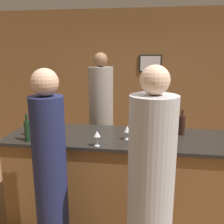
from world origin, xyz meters
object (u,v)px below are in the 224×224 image
at_px(bartender, 101,127).
at_px(wine_bottle_1, 182,125).
at_px(guest_1, 51,178).
at_px(wine_bottle_0, 27,130).
at_px(guest_0, 150,196).

xyz_separation_m(bartender, wine_bottle_1, (1.04, -0.59, 0.25)).
bearing_deg(guest_1, wine_bottle_0, 133.71).
distance_m(guest_0, guest_1, 0.89).
distance_m(bartender, wine_bottle_1, 1.22).
bearing_deg(bartender, wine_bottle_1, 150.38).
height_order(bartender, wine_bottle_0, bartender).
xyz_separation_m(bartender, wine_bottle_0, (-0.59, -1.04, 0.25)).
bearing_deg(wine_bottle_0, guest_1, -46.29).
relative_size(bartender, guest_0, 1.04).
height_order(wine_bottle_0, wine_bottle_1, same).
xyz_separation_m(bartender, guest_0, (0.70, -1.63, -0.04)).
bearing_deg(bartender, guest_1, 83.02).
bearing_deg(guest_1, bartender, 83.02).
bearing_deg(wine_bottle_1, wine_bottle_0, -164.61).
height_order(guest_0, wine_bottle_1, guest_0).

